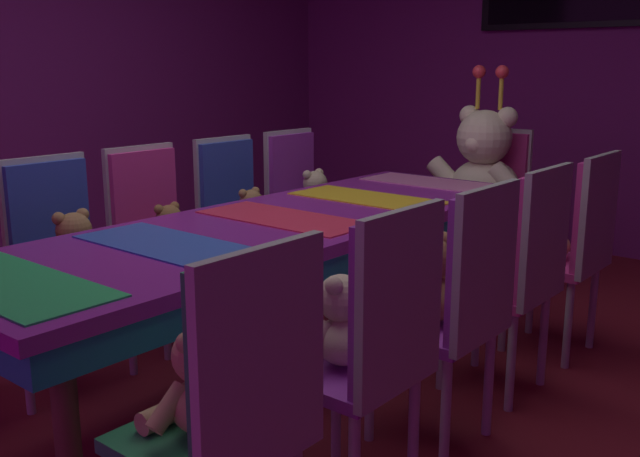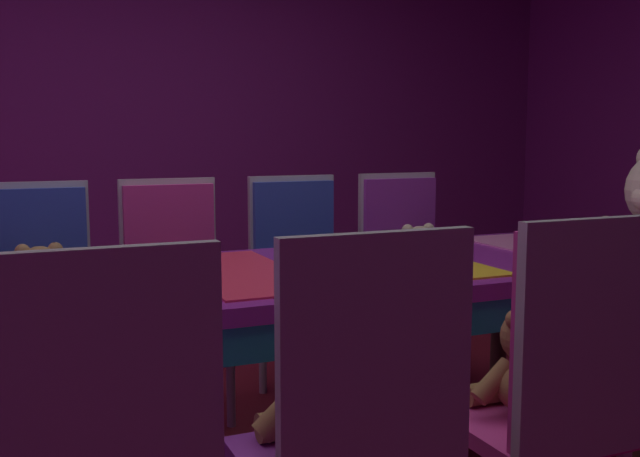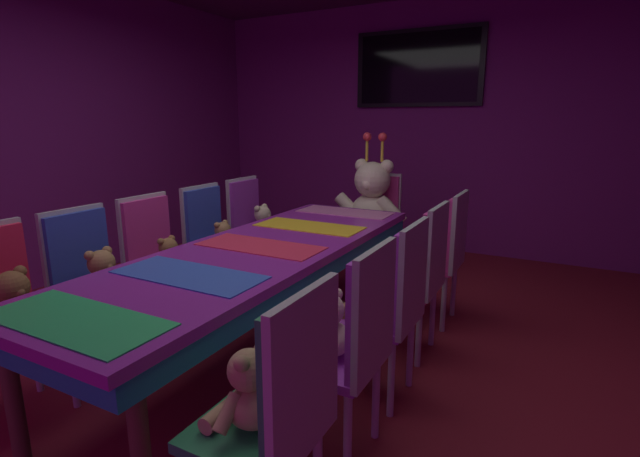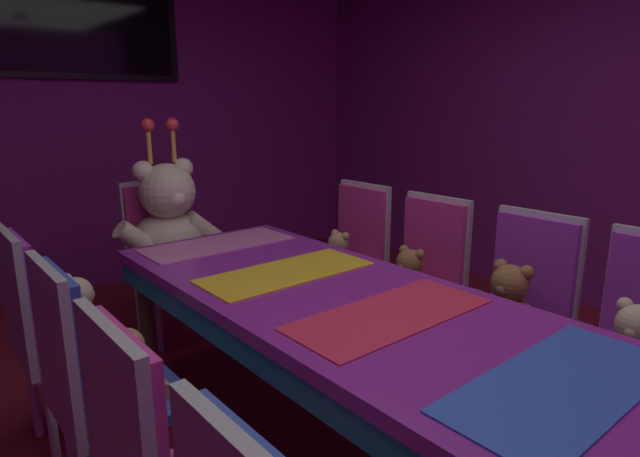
% 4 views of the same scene
% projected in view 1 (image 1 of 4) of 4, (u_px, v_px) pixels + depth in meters
% --- Properties ---
extents(ground_plane, '(7.90, 7.90, 0.00)m').
position_uv_depth(ground_plane, '(285.00, 380.00, 3.23)').
color(ground_plane, maroon).
extents(wall_back, '(5.20, 0.12, 2.80)m').
position_uv_depth(wall_back, '(575.00, 61.00, 5.32)').
color(wall_back, '#721E72').
rests_on(wall_back, ground_plane).
extents(banquet_table, '(0.90, 2.85, 0.75)m').
position_uv_depth(banquet_table, '(284.00, 238.00, 3.08)').
color(banquet_table, purple).
rests_on(banquet_table, ground_plane).
extents(chair_left_1, '(0.42, 0.41, 0.98)m').
position_uv_depth(chair_left_1, '(58.00, 244.00, 3.21)').
color(chair_left_1, '#2D47B2').
rests_on(chair_left_1, ground_plane).
extents(teddy_left_1, '(0.25, 0.33, 0.31)m').
position_uv_depth(teddy_left_1, '(76.00, 251.00, 3.12)').
color(teddy_left_1, '#9E7247').
rests_on(teddy_left_1, chair_left_1).
extents(chair_left_2, '(0.42, 0.41, 0.98)m').
position_uv_depth(chair_left_2, '(152.00, 224.00, 3.62)').
color(chair_left_2, '#CC338C').
rests_on(chair_left_2, ground_plane).
extents(teddy_left_2, '(0.21, 0.27, 0.26)m').
position_uv_depth(teddy_left_2, '(170.00, 233.00, 3.54)').
color(teddy_left_2, olive).
rests_on(teddy_left_2, chair_left_2).
extents(chair_left_3, '(0.42, 0.41, 0.98)m').
position_uv_depth(chair_left_3, '(234.00, 207.00, 4.04)').
color(chair_left_3, '#2D47B2').
rests_on(chair_left_3, ground_plane).
extents(teddy_left_3, '(0.21, 0.28, 0.26)m').
position_uv_depth(teddy_left_3, '(252.00, 215.00, 3.96)').
color(teddy_left_3, '#9E7247').
rests_on(teddy_left_3, chair_left_3).
extents(chair_left_4, '(0.42, 0.41, 0.98)m').
position_uv_depth(chair_left_4, '(298.00, 194.00, 4.47)').
color(chair_left_4, purple).
rests_on(chair_left_4, ground_plane).
extents(teddy_left_4, '(0.25, 0.32, 0.30)m').
position_uv_depth(teddy_left_4, '(316.00, 198.00, 4.38)').
color(teddy_left_4, beige).
rests_on(teddy_left_4, chair_left_4).
extents(chair_right_0, '(0.42, 0.41, 0.98)m').
position_uv_depth(chair_right_0, '(240.00, 398.00, 1.73)').
color(chair_right_0, '#268C4C').
rests_on(chair_right_0, ground_plane).
extents(teddy_right_0, '(0.24, 0.31, 0.29)m').
position_uv_depth(teddy_right_0, '(200.00, 387.00, 1.83)').
color(teddy_right_0, tan).
rests_on(teddy_right_0, chair_right_0).
extents(chair_right_1, '(0.42, 0.41, 0.98)m').
position_uv_depth(chair_right_1, '(378.00, 333.00, 2.15)').
color(chair_right_1, purple).
rests_on(chair_right_1, ground_plane).
extents(teddy_right_1, '(0.25, 0.32, 0.30)m').
position_uv_depth(teddy_right_1, '(340.00, 325.00, 2.24)').
color(teddy_right_1, beige).
rests_on(teddy_right_1, chair_right_1).
extents(chair_right_2, '(0.42, 0.41, 0.98)m').
position_uv_depth(chair_right_2, '(464.00, 293.00, 2.53)').
color(chair_right_2, purple).
rests_on(chair_right_2, ground_plane).
extents(teddy_right_2, '(0.27, 0.35, 0.33)m').
position_uv_depth(teddy_right_2, '(428.00, 284.00, 2.62)').
color(teddy_right_2, olive).
rests_on(teddy_right_2, chair_right_2).
extents(chair_right_3, '(0.42, 0.41, 0.98)m').
position_uv_depth(chair_right_3, '(525.00, 260.00, 2.96)').
color(chair_right_3, '#CC338C').
rests_on(chair_right_3, ground_plane).
extents(teddy_right_3, '(0.23, 0.30, 0.28)m').
position_uv_depth(teddy_right_3, '(493.00, 258.00, 3.05)').
color(teddy_right_3, olive).
rests_on(teddy_right_3, chair_right_3).
extents(chair_right_4, '(0.42, 0.41, 0.98)m').
position_uv_depth(chair_right_4, '(580.00, 236.00, 3.37)').
color(chair_right_4, '#CC338C').
rests_on(chair_right_4, ground_plane).
extents(teddy_right_4, '(0.21, 0.27, 0.26)m').
position_uv_depth(teddy_right_4, '(550.00, 237.00, 3.46)').
color(teddy_right_4, tan).
rests_on(teddy_right_4, chair_right_4).
extents(throne_chair, '(0.41, 0.42, 0.98)m').
position_uv_depth(throne_chair, '(493.00, 191.00, 4.57)').
color(throne_chair, '#CC338C').
rests_on(throne_chair, ground_plane).
extents(king_teddy_bear, '(0.71, 0.55, 0.92)m').
position_uv_depth(king_teddy_bear, '(482.00, 169.00, 4.41)').
color(king_teddy_bear, beige).
rests_on(king_teddy_bear, throne_chair).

